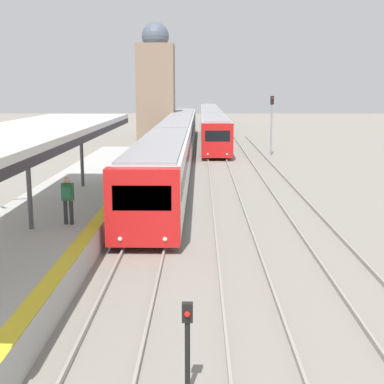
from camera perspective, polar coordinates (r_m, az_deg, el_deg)
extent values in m
cube|color=beige|center=(18.35, -17.31, 6.21)|extent=(4.00, 20.03, 0.20)
cube|color=black|center=(17.86, -11.25, 5.67)|extent=(0.08, 20.03, 0.24)
cylinder|color=#47474C|center=(18.55, -17.01, 1.00)|extent=(0.16, 0.16, 3.19)
cylinder|color=#47474C|center=(26.21, -11.69, 4.05)|extent=(0.16, 0.16, 3.19)
cylinder|color=#2D2D33|center=(19.09, -13.33, -2.12)|extent=(0.14, 0.14, 0.85)
cylinder|color=#2D2D33|center=(19.04, -12.74, -2.12)|extent=(0.14, 0.14, 0.85)
cube|color=#2D6638|center=(18.92, -13.13, 0.02)|extent=(0.40, 0.22, 0.60)
sphere|color=tan|center=(18.85, -13.18, 1.23)|extent=(0.22, 0.22, 0.22)
cube|color=#236B47|center=(18.72, -13.28, -0.04)|extent=(0.30, 0.18, 0.40)
cube|color=red|center=(18.38, -5.25, -1.60)|extent=(2.56, 0.70, 2.69)
cube|color=black|center=(17.98, -5.38, -0.65)|extent=(2.00, 0.04, 0.86)
sphere|color=#EFEACC|center=(18.41, -7.69, -4.99)|extent=(0.16, 0.16, 0.16)
sphere|color=#EFEACC|center=(18.24, -2.90, -5.05)|extent=(0.16, 0.16, 0.16)
cube|color=silver|center=(27.03, -3.26, 2.48)|extent=(2.56, 16.96, 2.69)
cube|color=gray|center=(26.86, -3.30, 5.45)|extent=(2.25, 16.62, 0.12)
cube|color=black|center=(26.99, -3.27, 3.10)|extent=(2.58, 15.60, 0.70)
cylinder|color=black|center=(22.01, -7.09, -2.92)|extent=(0.12, 0.70, 0.70)
cylinder|color=black|center=(21.81, -1.42, -2.96)|extent=(0.12, 0.70, 0.70)
cylinder|color=black|center=(32.75, -4.44, 1.71)|extent=(0.12, 0.70, 0.70)
cylinder|color=black|center=(32.62, -0.63, 1.71)|extent=(0.12, 0.70, 0.70)
cube|color=silver|center=(44.20, -1.64, 5.80)|extent=(2.56, 16.96, 2.69)
cube|color=gray|center=(44.10, -1.65, 7.62)|extent=(2.25, 16.62, 0.12)
cube|color=black|center=(44.18, -1.64, 6.18)|extent=(2.58, 15.60, 0.70)
cylinder|color=black|center=(38.94, -3.59, 3.20)|extent=(0.12, 0.70, 0.70)
cylinder|color=black|center=(38.83, -0.38, 3.20)|extent=(0.12, 0.70, 0.70)
cylinder|color=black|center=(49.86, -2.60, 4.92)|extent=(0.12, 0.70, 0.70)
cylinder|color=black|center=(49.78, -0.09, 4.92)|extent=(0.12, 0.70, 0.70)
cube|color=silver|center=(61.45, -0.92, 7.26)|extent=(2.56, 16.96, 2.69)
cube|color=gray|center=(61.37, -0.92, 8.57)|extent=(2.25, 16.62, 0.12)
cube|color=black|center=(61.43, -0.92, 7.53)|extent=(2.58, 15.60, 0.70)
cylinder|color=black|center=(56.11, -2.21, 5.60)|extent=(0.12, 0.70, 0.70)
cylinder|color=black|center=(56.03, 0.03, 5.60)|extent=(0.12, 0.70, 0.70)
cylinder|color=black|center=(67.08, -1.70, 6.48)|extent=(0.12, 0.70, 0.70)
cylinder|color=black|center=(67.01, 0.18, 6.48)|extent=(0.12, 0.70, 0.70)
cube|color=red|center=(42.03, 2.72, 5.51)|extent=(2.49, 0.70, 2.67)
cube|color=black|center=(41.67, 2.74, 5.98)|extent=(1.94, 0.04, 0.85)
sphere|color=#EFEACC|center=(41.79, 1.69, 4.06)|extent=(0.16, 0.16, 0.16)
sphere|color=#EFEACC|center=(41.83, 3.75, 4.04)|extent=(0.16, 0.16, 0.16)
cube|color=#B7B7BC|center=(50.59, 2.42, 6.44)|extent=(2.49, 16.49, 2.67)
cube|color=gray|center=(50.50, 2.43, 8.01)|extent=(2.19, 16.16, 0.12)
cube|color=black|center=(50.57, 2.42, 6.77)|extent=(2.51, 15.17, 0.69)
cylinder|color=black|center=(45.36, 1.24, 4.33)|extent=(0.12, 0.70, 0.70)
cylinder|color=black|center=(45.42, 3.92, 4.31)|extent=(0.12, 0.70, 0.70)
cylinder|color=black|center=(56.02, 1.18, 5.60)|extent=(0.12, 0.70, 0.70)
cylinder|color=black|center=(56.07, 3.36, 5.58)|extent=(0.12, 0.70, 0.70)
cube|color=#B7B7BC|center=(67.38, 2.06, 7.57)|extent=(2.49, 16.49, 2.67)
cube|color=gray|center=(67.31, 2.07, 8.75)|extent=(2.19, 16.16, 0.12)
cube|color=black|center=(67.37, 2.06, 7.82)|extent=(2.51, 15.17, 0.69)
cylinder|color=black|center=(62.12, 1.16, 6.12)|extent=(0.12, 0.70, 0.70)
cylinder|color=black|center=(62.16, 3.13, 6.11)|extent=(0.12, 0.70, 0.70)
cylinder|color=black|center=(72.80, 1.13, 6.84)|extent=(0.12, 0.70, 0.70)
cylinder|color=black|center=(72.84, 2.81, 6.83)|extent=(0.12, 0.70, 0.70)
cube|color=#B7B7BC|center=(84.19, 1.84, 8.25)|extent=(2.49, 16.49, 2.67)
cube|color=gray|center=(84.14, 1.84, 9.20)|extent=(2.19, 16.16, 0.12)
cube|color=black|center=(84.18, 1.84, 8.45)|extent=(2.51, 15.17, 0.69)
cylinder|color=black|center=(78.91, 1.12, 7.16)|extent=(0.12, 0.70, 0.70)
cylinder|color=black|center=(78.94, 2.67, 7.15)|extent=(0.12, 0.70, 0.70)
cylinder|color=black|center=(89.60, 1.10, 7.62)|extent=(0.12, 0.70, 0.70)
cylinder|color=black|center=(89.63, 2.46, 7.61)|extent=(0.12, 0.70, 0.70)
cylinder|color=black|center=(10.32, -0.49, -17.27)|extent=(0.10, 0.10, 1.43)
cube|color=black|center=(9.93, -0.49, -12.71)|extent=(0.20, 0.14, 0.36)
sphere|color=red|center=(9.85, -0.51, -12.92)|extent=(0.11, 0.11, 0.11)
cylinder|color=gray|center=(45.77, 8.47, 6.97)|extent=(0.14, 0.14, 5.00)
cube|color=black|center=(45.67, 8.55, 9.66)|extent=(0.28, 0.20, 0.70)
sphere|color=red|center=(45.55, 8.57, 9.84)|extent=(0.14, 0.14, 0.14)
cube|color=#89705B|center=(59.51, -3.86, 10.52)|extent=(4.00, 4.00, 10.30)
sphere|color=#4C5666|center=(59.76, -3.93, 16.24)|extent=(2.94, 2.94, 2.94)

